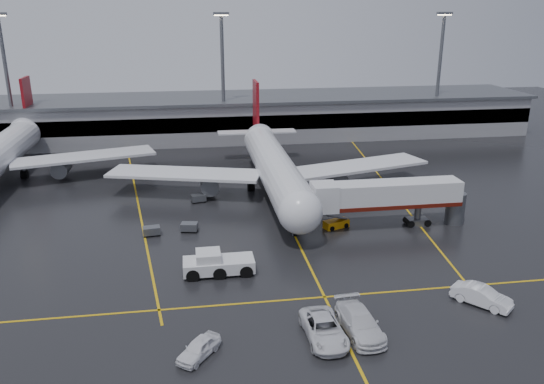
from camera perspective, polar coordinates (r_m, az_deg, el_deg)
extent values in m
plane|color=black|center=(72.43, 1.32, -2.42)|extent=(220.00, 220.00, 0.00)
cube|color=gold|center=(72.43, 1.32, -2.41)|extent=(0.25, 90.00, 0.02)
cube|color=gold|center=(52.95, 5.54, -10.90)|extent=(60.00, 0.25, 0.02)
cube|color=gold|center=(81.24, -13.97, -0.61)|extent=(9.99, 69.35, 0.02)
cube|color=gold|center=(86.20, 12.01, 0.66)|extent=(7.57, 69.64, 0.02)
cube|color=gray|center=(117.24, -2.78, 7.81)|extent=(120.00, 18.00, 8.00)
cube|color=black|center=(108.56, -2.28, 7.20)|extent=(120.00, 0.40, 3.00)
cube|color=#595B60|center=(116.50, -2.81, 9.88)|extent=(122.00, 19.00, 0.60)
cylinder|color=#595B60|center=(114.26, -25.93, 10.02)|extent=(0.70, 0.70, 25.00)
cylinder|color=#595B60|center=(109.59, -5.16, 11.49)|extent=(0.70, 0.70, 25.00)
cube|color=#595B60|center=(108.75, -5.36, 18.14)|extent=(3.00, 1.20, 0.50)
cube|color=#FFE5B2|center=(108.75, -5.36, 17.99)|extent=(2.60, 0.90, 0.20)
cylinder|color=#595B60|center=(121.07, 17.06, 11.45)|extent=(0.70, 0.70, 25.00)
cube|color=#595B60|center=(120.31, 17.66, 17.44)|extent=(3.00, 1.20, 0.50)
cube|color=#FFE5B2|center=(120.31, 17.65, 17.30)|extent=(2.60, 0.90, 0.20)
cylinder|color=silver|center=(78.57, 0.33, 2.52)|extent=(5.20, 36.00, 5.20)
sphere|color=silver|center=(61.77, 2.97, -2.08)|extent=(5.20, 5.20, 5.20)
cone|color=silver|center=(98.58, -1.60, 6.21)|extent=(4.94, 8.00, 4.94)
cube|color=maroon|center=(98.62, -1.70, 9.12)|extent=(0.50, 5.50, 8.50)
cube|color=silver|center=(98.54, -1.60, 6.32)|extent=(14.00, 3.00, 0.25)
cube|color=silver|center=(79.81, -9.16, 1.93)|extent=(22.80, 11.83, 0.40)
cube|color=silver|center=(83.61, 8.96, 2.71)|extent=(22.80, 11.83, 0.40)
cylinder|color=#595B60|center=(79.30, -6.58, 0.88)|extent=(2.60, 4.50, 2.60)
cylinder|color=#595B60|center=(82.11, 6.78, 1.50)|extent=(2.60, 4.50, 2.60)
cylinder|color=#595B60|center=(65.68, 2.39, -3.78)|extent=(0.56, 0.56, 2.00)
cylinder|color=#595B60|center=(81.94, -2.21, 0.85)|extent=(0.56, 0.56, 2.00)
cylinder|color=#595B60|center=(82.87, 2.19, 1.05)|extent=(0.56, 0.56, 2.00)
cylinder|color=black|center=(65.89, 2.39, -4.22)|extent=(0.40, 1.10, 1.10)
cylinder|color=black|center=(82.08, -2.21, 0.55)|extent=(1.00, 1.40, 1.40)
cylinder|color=black|center=(83.00, 2.18, 0.76)|extent=(1.00, 1.40, 1.40)
cone|color=silver|center=(113.65, -24.07, 6.27)|extent=(4.94, 8.00, 4.94)
cube|color=maroon|center=(113.79, -24.27, 8.78)|extent=(0.50, 5.50, 8.50)
cube|color=silver|center=(113.62, -24.08, 6.37)|extent=(14.00, 3.00, 0.25)
cube|color=silver|center=(92.96, -19.08, 3.52)|extent=(22.80, 11.83, 0.40)
cylinder|color=#595B60|center=(93.07, -21.21, 2.40)|extent=(2.60, 4.50, 2.60)
cylinder|color=#595B60|center=(96.77, -24.54, 1.94)|extent=(0.56, 0.56, 2.00)
cylinder|color=black|center=(96.89, -24.51, 1.69)|extent=(1.00, 1.40, 1.40)
cube|color=silver|center=(68.59, 12.16, -0.17)|extent=(18.00, 3.20, 3.00)
cube|color=#501008|center=(69.01, 12.08, -1.19)|extent=(18.00, 3.30, 0.50)
cube|color=silver|center=(66.18, 5.50, -0.52)|extent=(3.00, 3.40, 3.30)
cylinder|color=#595B60|center=(71.04, 15.02, -2.22)|extent=(0.80, 0.80, 3.00)
cube|color=#595B60|center=(71.41, 14.95, -3.01)|extent=(2.60, 1.60, 0.90)
cylinder|color=#595B60|center=(72.98, 18.66, -1.60)|extent=(2.40, 2.40, 4.00)
cylinder|color=black|center=(70.98, 14.14, -3.07)|extent=(0.90, 1.80, 0.90)
cylinder|color=black|center=(71.84, 15.76, -2.95)|extent=(0.90, 1.80, 0.90)
cube|color=silver|center=(56.93, -5.60, -7.61)|extent=(7.31, 2.96, 1.25)
cube|color=silver|center=(56.44, -6.70, -6.72)|extent=(2.51, 2.51, 1.04)
cube|color=black|center=(56.44, -6.70, -6.72)|extent=(2.26, 2.26, 0.94)
cylinder|color=black|center=(57.04, -8.34, -8.09)|extent=(1.37, 3.13, 1.36)
cylinder|color=black|center=(57.10, -5.59, -7.94)|extent=(1.37, 3.13, 1.36)
cylinder|color=black|center=(57.28, -2.86, -7.78)|extent=(1.37, 3.13, 1.36)
cube|color=orange|center=(68.67, 6.74, -3.33)|extent=(3.47, 2.35, 0.98)
cube|color=#595B60|center=(68.33, 6.77, -2.60)|extent=(3.18, 1.81, 1.12)
cylinder|color=black|center=(68.18, 6.00, -3.67)|extent=(1.10, 1.64, 0.62)
cylinder|color=black|center=(69.34, 7.46, -3.33)|extent=(1.10, 1.64, 0.62)
imported|color=silver|center=(46.57, 5.46, -14.12)|extent=(3.22, 6.63, 1.82)
imported|color=silver|center=(47.65, 9.19, -13.35)|extent=(3.25, 6.96, 1.96)
imported|color=white|center=(54.63, 21.12, -10.14)|extent=(4.97, 5.35, 1.79)
imported|color=white|center=(44.81, -7.69, -15.94)|extent=(4.02, 4.47, 1.47)
cube|color=#595B60|center=(67.70, -8.66, -3.60)|extent=(2.21, 1.66, 0.90)
cylinder|color=black|center=(67.58, -9.39, -4.11)|extent=(0.40, 0.20, 0.40)
cylinder|color=black|center=(67.28, -8.05, -4.15)|extent=(0.40, 0.20, 0.40)
cylinder|color=black|center=(68.48, -9.23, -3.79)|extent=(0.40, 0.20, 0.40)
cylinder|color=black|center=(68.18, -7.91, -3.82)|extent=(0.40, 0.20, 0.40)
cube|color=#595B60|center=(67.40, -12.51, -3.95)|extent=(2.16, 1.56, 0.90)
cylinder|color=black|center=(67.08, -13.13, -4.54)|extent=(0.40, 0.20, 0.40)
cylinder|color=black|center=(67.16, -11.77, -4.41)|extent=(0.40, 0.20, 0.40)
cylinder|color=black|center=(68.00, -13.19, -4.22)|extent=(0.40, 0.20, 0.40)
cylinder|color=black|center=(68.08, -11.85, -4.09)|extent=(0.40, 0.20, 0.40)
cube|color=#595B60|center=(77.68, -7.73, -0.60)|extent=(2.24, 1.72, 0.90)
cylinder|color=black|center=(77.20, -8.19, -1.11)|extent=(0.40, 0.20, 0.40)
cylinder|color=black|center=(77.56, -7.05, -0.97)|extent=(0.40, 0.20, 0.40)
cylinder|color=black|center=(78.12, -8.37, -0.88)|extent=(0.40, 0.20, 0.40)
cylinder|color=black|center=(78.47, -7.24, -0.74)|extent=(0.40, 0.20, 0.40)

